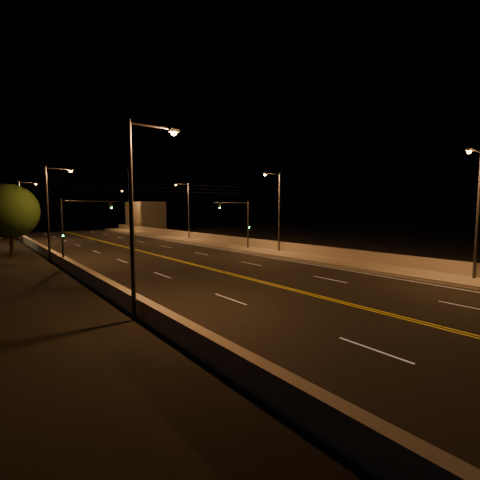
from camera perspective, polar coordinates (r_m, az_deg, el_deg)
ground at (r=17.59m, az=33.28°, el=-12.87°), size 160.00×160.00×0.00m
road at (r=30.33m, az=-5.32°, el=-4.62°), size 18.00×120.00×0.02m
sidewalk at (r=37.15m, az=8.91°, el=-2.62°), size 3.60×120.00×0.30m
curb at (r=35.83m, az=6.85°, el=-3.00°), size 0.14×120.00×0.15m
parapet_wall at (r=38.27m, az=10.62°, el=-1.43°), size 0.30×120.00×1.00m
jersey_barrier at (r=26.44m, az=-23.63°, el=-5.52°), size 0.45×120.00×0.93m
distant_building_right at (r=85.22m, az=-15.28°, el=3.82°), size 6.00×10.00×6.63m
parapet_rail at (r=38.21m, az=10.64°, el=-0.64°), size 0.06×120.00×0.06m
lane_markings at (r=30.27m, az=-5.25°, el=-4.62°), size 17.32×116.00×0.00m
streetlight_0 at (r=28.91m, az=34.34°, el=4.50°), size 2.55×0.28×9.16m
streetlight_1 at (r=39.70m, az=6.17°, el=5.35°), size 2.55×0.28×9.16m
streetlight_2 at (r=56.65m, az=-8.67°, el=5.30°), size 2.55×0.28×9.16m
streetlight_3 at (r=79.16m, az=-17.41°, el=5.10°), size 2.55×0.28×9.16m
streetlight_4 at (r=16.67m, az=-16.52°, el=5.29°), size 2.55×0.28×9.16m
streetlight_5 at (r=38.10m, az=-28.65°, el=4.74°), size 2.55×0.28×9.16m
streetlight_6 at (r=61.42m, az=-32.12°, el=4.55°), size 2.55×0.28×9.16m
traffic_signal_right at (r=42.25m, az=0.26°, el=3.39°), size 5.11×0.31×6.03m
traffic_signal_left at (r=34.11m, az=-25.52°, el=2.42°), size 5.11×0.31×6.03m
overhead_wires at (r=38.32m, az=-13.12°, el=8.41°), size 22.00×0.03×0.83m
tree_0 at (r=43.95m, az=-33.60°, el=3.96°), size 5.71×5.71×7.74m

